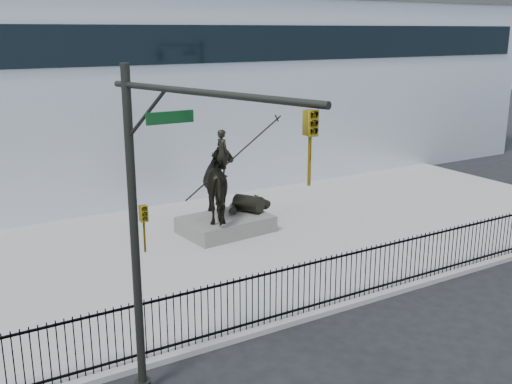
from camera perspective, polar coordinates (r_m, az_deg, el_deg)
ground at (r=17.03m, az=12.65°, el=-11.68°), size 120.00×120.00×0.00m
plaza at (r=22.11m, az=0.09°, el=-4.69°), size 30.00×12.00×0.15m
building at (r=32.77m, az=-11.93°, el=9.45°), size 44.00×14.00×9.00m
picket_fence at (r=17.49m, az=9.99°, el=-7.55°), size 22.10×0.10×1.50m
statue_plinth at (r=22.78m, az=-2.90°, el=-3.10°), size 3.43×2.51×0.61m
equestrian_statue at (r=22.37m, az=-2.82°, el=0.77°), size 4.14×2.75×3.52m
traffic_signal_left at (r=11.50m, az=-9.05°, el=-3.06°), size 1.52×4.84×7.00m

